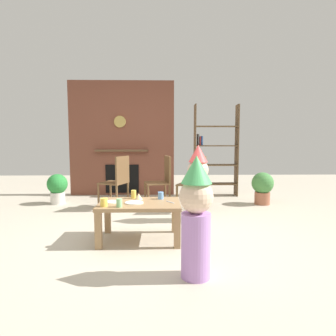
% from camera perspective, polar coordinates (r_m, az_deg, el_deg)
% --- Properties ---
extents(ground_plane, '(12.00, 12.00, 0.00)m').
position_cam_1_polar(ground_plane, '(3.75, -2.18, -12.56)').
color(ground_plane, '#BCB29E').
extents(brick_fireplace_feature, '(2.20, 0.28, 2.40)m').
position_cam_1_polar(brick_fireplace_feature, '(6.22, -9.08, 5.71)').
color(brick_fireplace_feature, brown).
rests_on(brick_fireplace_feature, ground_plane).
extents(bookshelf, '(0.90, 0.28, 1.90)m').
position_cam_1_polar(bookshelf, '(6.07, 8.83, 2.72)').
color(bookshelf, brown).
rests_on(bookshelf, ground_plane).
extents(coffee_table, '(0.94, 0.64, 0.45)m').
position_cam_1_polar(coffee_table, '(3.39, -5.66, -8.04)').
color(coffee_table, '#9E7A51').
rests_on(coffee_table, ground_plane).
extents(paper_cup_near_left, '(0.08, 0.08, 0.09)m').
position_cam_1_polar(paper_cup_near_left, '(3.22, -12.61, -6.67)').
color(paper_cup_near_left, '#F2CC4C').
rests_on(paper_cup_near_left, coffee_table).
extents(paper_cup_near_right, '(0.06, 0.06, 0.10)m').
position_cam_1_polar(paper_cup_near_right, '(3.61, -6.84, -5.19)').
color(paper_cup_near_right, '#F2CC4C').
rests_on(paper_cup_near_right, coffee_table).
extents(paper_cup_center, '(0.07, 0.07, 0.09)m').
position_cam_1_polar(paper_cup_center, '(3.53, -1.46, -5.48)').
color(paper_cup_center, '#669EE0').
rests_on(paper_cup_center, coffee_table).
extents(paper_cup_far_left, '(0.06, 0.06, 0.09)m').
position_cam_1_polar(paper_cup_far_left, '(3.17, -9.65, -6.84)').
color(paper_cup_far_left, '#8CD18C').
rests_on(paper_cup_far_left, coffee_table).
extents(paper_plate_front, '(0.17, 0.17, 0.01)m').
position_cam_1_polar(paper_plate_front, '(3.42, -11.29, -6.60)').
color(paper_plate_front, white).
rests_on(paper_plate_front, coffee_table).
extents(paper_plate_rear, '(0.21, 0.21, 0.01)m').
position_cam_1_polar(paper_plate_rear, '(3.34, -6.73, -6.83)').
color(paper_plate_rear, white).
rests_on(paper_plate_rear, coffee_table).
extents(birthday_cake_slice, '(0.10, 0.10, 0.07)m').
position_cam_1_polar(birthday_cake_slice, '(3.53, -5.84, -5.64)').
color(birthday_cake_slice, '#EAC68C').
rests_on(birthday_cake_slice, coffee_table).
extents(table_fork, '(0.10, 0.13, 0.01)m').
position_cam_1_polar(table_fork, '(3.36, 0.44, -6.77)').
color(table_fork, silver).
rests_on(table_fork, coffee_table).
extents(child_with_cone_hat, '(0.29, 0.29, 1.04)m').
position_cam_1_polar(child_with_cone_hat, '(2.45, 5.60, -9.08)').
color(child_with_cone_hat, '#B27FCC').
rests_on(child_with_cone_hat, ground_plane).
extents(child_in_pink, '(0.30, 0.30, 1.10)m').
position_cam_1_polar(child_in_pink, '(4.16, 5.95, -2.58)').
color(child_in_pink, '#66B27F').
rests_on(child_in_pink, ground_plane).
extents(dining_chair_left, '(0.53, 0.53, 0.90)m').
position_cam_1_polar(dining_chair_left, '(4.94, -9.92, -2.16)').
color(dining_chair_left, brown).
rests_on(dining_chair_left, ground_plane).
extents(dining_chair_middle, '(0.47, 0.47, 0.90)m').
position_cam_1_polar(dining_chair_middle, '(4.91, -1.14, -2.13)').
color(dining_chair_middle, brown).
rests_on(dining_chair_middle, ground_plane).
extents(dining_chair_right, '(0.53, 0.53, 0.90)m').
position_cam_1_polar(dining_chair_right, '(4.72, 5.67, -2.46)').
color(dining_chair_right, brown).
rests_on(dining_chair_right, ground_plane).
extents(potted_plant_tall, '(0.39, 0.39, 0.59)m').
position_cam_1_polar(potted_plant_tall, '(5.51, 18.25, -3.48)').
color(potted_plant_tall, '#9E5B42').
rests_on(potted_plant_tall, ground_plane).
extents(potted_plant_short, '(0.36, 0.36, 0.55)m').
position_cam_1_polar(potted_plant_short, '(5.65, -21.10, -3.56)').
color(potted_plant_short, beige).
rests_on(potted_plant_short, ground_plane).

